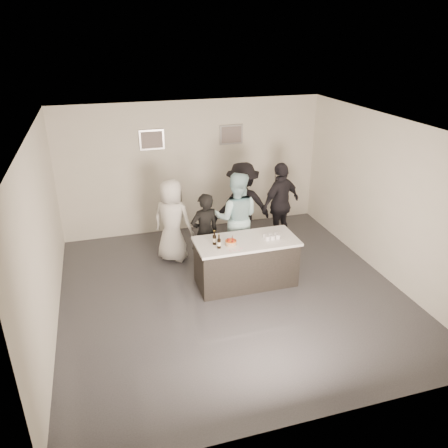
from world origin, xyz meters
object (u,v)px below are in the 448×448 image
at_px(beer_bottle_a, 214,238).
at_px(person_guest_back, 242,206).
at_px(cake, 231,243).
at_px(beer_bottle_b, 219,241).
at_px(person_guest_left, 172,221).
at_px(person_main_black, 205,233).
at_px(person_main_blue, 236,218).
at_px(person_guest_right, 281,204).
at_px(bar_counter, 246,262).

height_order(beer_bottle_a, person_guest_back, person_guest_back).
relative_size(cake, beer_bottle_b, 0.79).
bearing_deg(person_guest_left, beer_bottle_a, 148.46).
bearing_deg(person_main_black, beer_bottle_b, 79.65).
bearing_deg(beer_bottle_b, cake, 15.13).
xyz_separation_m(person_main_black, person_main_blue, (0.71, 0.22, 0.14)).
height_order(person_main_blue, person_guest_right, person_main_blue).
bearing_deg(person_main_blue, bar_counter, 103.27).
bearing_deg(cake, beer_bottle_b, -164.87).
bearing_deg(person_main_blue, person_guest_back, -99.25).
relative_size(bar_counter, person_guest_back, 0.98).
relative_size(person_main_black, person_guest_back, 0.85).
distance_m(beer_bottle_b, person_main_black, 0.90).
bearing_deg(beer_bottle_b, beer_bottle_a, 102.65).
distance_m(beer_bottle_b, person_guest_back, 1.92).
bearing_deg(person_guest_right, person_main_black, -3.82).
distance_m(beer_bottle_a, person_main_black, 0.74).
bearing_deg(person_guest_right, beer_bottle_a, 12.55).
relative_size(beer_bottle_a, person_guest_back, 0.14).
height_order(beer_bottle_a, person_guest_left, person_guest_left).
height_order(beer_bottle_a, person_main_black, person_main_black).
distance_m(beer_bottle_b, person_guest_right, 2.43).
bearing_deg(person_guest_left, person_main_black, 167.09).
distance_m(bar_counter, beer_bottle_b, 0.82).
bearing_deg(person_main_black, person_guest_right, -172.00).
distance_m(cake, person_main_black, 0.87).
relative_size(cake, person_main_black, 0.13).
bearing_deg(person_guest_left, person_guest_back, -137.25).
xyz_separation_m(cake, person_main_blue, (0.44, 1.03, 0.00)).
bearing_deg(beer_bottle_b, person_guest_left, 110.42).
height_order(person_main_black, person_guest_right, person_guest_right).
height_order(bar_counter, person_main_blue, person_main_blue).
relative_size(cake, beer_bottle_a, 0.79).
distance_m(person_main_blue, person_guest_right, 1.27).
distance_m(cake, person_guest_back, 1.75).
height_order(beer_bottle_a, person_main_blue, person_main_blue).
height_order(person_main_black, person_guest_left, person_guest_left).
xyz_separation_m(person_guest_left, person_guest_back, (1.54, 0.15, 0.09)).
height_order(beer_bottle_b, person_guest_right, person_guest_right).
bearing_deg(cake, person_guest_left, 118.96).
height_order(beer_bottle_b, person_main_black, person_main_black).
relative_size(beer_bottle_a, person_guest_left, 0.15).
bearing_deg(beer_bottle_a, person_guest_back, 55.48).
distance_m(person_main_black, person_guest_left, 0.81).
relative_size(bar_counter, beer_bottle_a, 7.15).
bearing_deg(person_guest_left, cake, 156.08).
xyz_separation_m(bar_counter, person_main_blue, (0.11, 0.93, 0.49)).
bearing_deg(bar_counter, person_guest_back, 74.25).
relative_size(beer_bottle_a, person_guest_right, 0.14).
height_order(cake, person_guest_right, person_guest_right).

